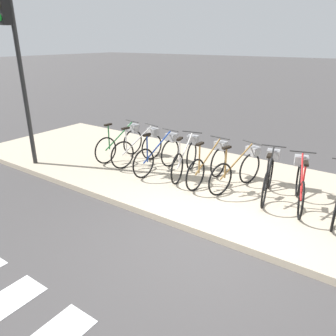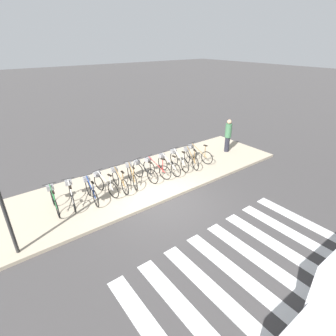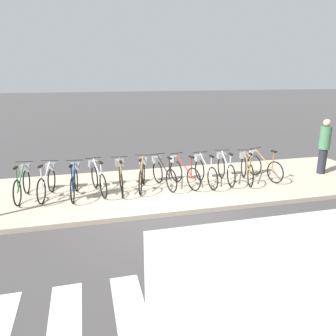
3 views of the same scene
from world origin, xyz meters
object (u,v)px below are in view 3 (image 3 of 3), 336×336
object	(u,v)px
parked_bicycle_3	(98,177)
parked_bicycle_1	(47,181)
parked_bicycle_4	(121,176)
parked_bicycle_0	(23,182)
parked_bicycle_8	(205,170)
parked_bicycle_9	(225,168)
parked_bicycle_10	(246,167)
parked_bicycle_7	(183,171)
parked_bicycle_6	(163,172)
parked_bicycle_11	(262,165)
parked_bicycle_2	(74,180)
parked_bicycle_5	(142,174)
pedestrian	(324,145)

from	to	relation	value
parked_bicycle_3	parked_bicycle_1	bearing A→B (deg)	179.69
parked_bicycle_1	parked_bicycle_4	distance (m)	1.93
parked_bicycle_3	parked_bicycle_0	bearing A→B (deg)	179.05
parked_bicycle_8	parked_bicycle_9	distance (m)	0.70
parked_bicycle_1	parked_bicycle_10	bearing A→B (deg)	-1.35
parked_bicycle_4	parked_bicycle_7	bearing A→B (deg)	1.07
parked_bicycle_1	parked_bicycle_10	world-z (taller)	same
parked_bicycle_4	parked_bicycle_0	bearing A→B (deg)	177.98
parked_bicycle_4	parked_bicycle_10	world-z (taller)	same
parked_bicycle_0	parked_bicycle_4	bearing A→B (deg)	-2.02
parked_bicycle_6	parked_bicycle_8	bearing A→B (deg)	-4.60
parked_bicycle_1	parked_bicycle_8	bearing A→B (deg)	-1.12
parked_bicycle_3	parked_bicycle_11	bearing A→B (deg)	0.21
parked_bicycle_3	parked_bicycle_2	bearing A→B (deg)	-167.36
parked_bicycle_2	parked_bicycle_4	xyz separation A→B (m)	(1.23, 0.08, 0.00)
parked_bicycle_3	parked_bicycle_8	distance (m)	3.08
parked_bicycle_1	parked_bicycle_6	world-z (taller)	same
parked_bicycle_5	parked_bicycle_2	bearing A→B (deg)	-175.53
parked_bicycle_3	parked_bicycle_5	size ratio (longest dim) A/B	1.01
parked_bicycle_4	parked_bicycle_3	bearing A→B (deg)	174.70
parked_bicycle_2	parked_bicycle_8	world-z (taller)	same
parked_bicycle_6	parked_bicycle_9	bearing A→B (deg)	-0.03
parked_bicycle_0	parked_bicycle_11	xyz separation A→B (m)	(6.95, -0.01, 0.00)
parked_bicycle_8	parked_bicycle_9	size ratio (longest dim) A/B	1.00
parked_bicycle_3	parked_bicycle_5	distance (m)	1.24
parked_bicycle_8	parked_bicycle_5	bearing A→B (deg)	177.34
parked_bicycle_6	parked_bicycle_7	bearing A→B (deg)	-4.41
parked_bicycle_1	parked_bicycle_4	bearing A→B (deg)	-1.93
parked_bicycle_7	parked_bicycle_8	world-z (taller)	same
parked_bicycle_10	parked_bicycle_2	bearing A→B (deg)	-179.89
parked_bicycle_5	parked_bicycle_10	bearing A→B (deg)	-2.43
parked_bicycle_1	pedestrian	bearing A→B (deg)	-0.01
parked_bicycle_5	parked_bicycle_6	distance (m)	0.61
parked_bicycle_0	parked_bicycle_4	distance (m)	2.54
parked_bicycle_4	parked_bicycle_6	bearing A→B (deg)	3.69
parked_bicycle_1	parked_bicycle_2	size ratio (longest dim) A/B	0.99
parked_bicycle_0	parked_bicycle_6	xyz separation A→B (m)	(3.76, -0.01, 0.00)
parked_bicycle_5	parked_bicycle_6	xyz separation A→B (m)	(0.60, 0.01, 0.00)
parked_bicycle_9	parked_bicycle_11	size ratio (longest dim) A/B	1.02
parked_bicycle_2	parked_bicycle_4	distance (m)	1.24
parked_bicycle_2	parked_bicycle_7	bearing A→B (deg)	2.14
parked_bicycle_4	parked_bicycle_9	world-z (taller)	same
parked_bicycle_7	parked_bicycle_8	bearing A→B (deg)	-4.77
parked_bicycle_2	parked_bicycle_3	world-z (taller)	same
parked_bicycle_1	parked_bicycle_10	xyz separation A→B (m)	(5.71, -0.13, 0.00)
parked_bicycle_7	parked_bicycle_9	distance (m)	1.35
parked_bicycle_7	parked_bicycle_3	bearing A→B (deg)	179.44
parked_bicycle_0	parked_bicycle_1	distance (m)	0.61
parked_bicycle_0	pedestrian	xyz separation A→B (m)	(9.12, -0.03, 0.52)
parked_bicycle_0	parked_bicycle_1	xyz separation A→B (m)	(0.61, -0.02, 0.00)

